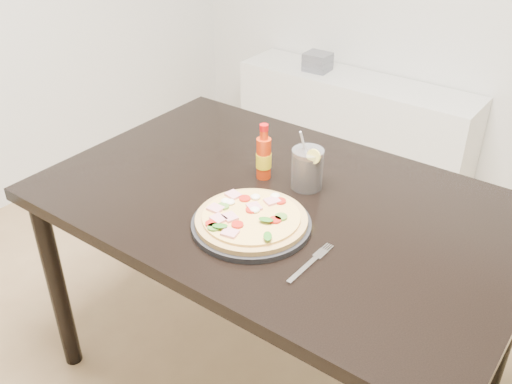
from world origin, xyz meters
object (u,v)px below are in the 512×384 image
Objects in this scene: fork at (312,262)px; media_console at (353,119)px; plate at (251,224)px; cola_cup at (307,169)px; hot_sauce_bottle at (264,157)px; pizza at (251,218)px; dining_table at (280,221)px.

fork reaches higher than media_console.
plate is at bearing -71.53° from media_console.
cola_cup reaches higher than fork.
media_console is (-0.60, 1.79, -0.51)m from plate.
hot_sauce_bottle is 0.44m from fork.
media_console is (-0.47, 1.55, -0.57)m from hot_sauce_bottle.
pizza is 0.27m from hot_sauce_bottle.
plate is at bearing -91.58° from cola_cup.
pizza is at bearing 173.65° from plate.
dining_table is 0.19m from plate.
dining_table is at bearing 95.68° from pizza.
media_console is at bearing 109.62° from dining_table.
hot_sauce_bottle is (-0.11, 0.07, 0.15)m from dining_table.
dining_table is 7.43× the size of fork.
hot_sauce_bottle is 0.97× the size of cola_cup.
fork is at bearing -66.06° from media_console.
hot_sauce_bottle is 0.14m from cola_cup.
fork is (0.21, -0.03, -0.01)m from plate.
pizza is (0.02, -0.17, 0.11)m from dining_table.
cola_cup is (0.14, 0.03, -0.01)m from hot_sauce_bottle.
cola_cup is at bearing 12.61° from hot_sauce_bottle.
pizza reaches higher than fork.
dining_table is 0.20m from pizza.
cola_cup reaches higher than pizza.
dining_table is at bearing 96.57° from plate.
cola_cup is (0.01, 0.27, 0.05)m from plate.
dining_table is 0.20m from hot_sauce_bottle.
pizza is 0.27m from cola_cup.
hot_sauce_bottle is at bearing 147.89° from dining_table.
dining_table reaches higher than media_console.
dining_table is 1.00× the size of media_console.
plate is (0.02, -0.17, 0.09)m from dining_table.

